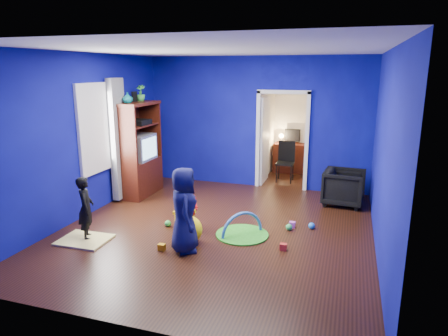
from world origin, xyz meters
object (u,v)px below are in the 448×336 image
(study_desk, at_px, (291,158))
(kid_chair, at_px, (184,213))
(hopper_ball, at_px, (188,230))
(child_black, at_px, (86,208))
(play_mat, at_px, (242,234))
(tv_armoire, at_px, (138,149))
(child_navy, at_px, (184,210))
(crt_tv, at_px, (140,147))
(vase, at_px, (128,98))
(folding_chair, at_px, (285,163))
(toddler_red, at_px, (188,209))
(armchair, at_px, (344,187))

(study_desk, bearing_deg, kid_chair, -104.86)
(study_desk, bearing_deg, hopper_ball, -99.74)
(child_black, relative_size, play_mat, 1.19)
(tv_armoire, relative_size, study_desk, 2.23)
(child_black, height_order, play_mat, child_black)
(child_navy, height_order, crt_tv, crt_tv)
(vase, distance_m, hopper_ball, 3.20)
(child_black, xyz_separation_m, folding_chair, (2.43, 4.26, -0.04))
(vase, bearing_deg, folding_chair, 38.48)
(tv_armoire, bearing_deg, hopper_ball, -45.88)
(child_black, relative_size, toddler_red, 1.21)
(crt_tv, xyz_separation_m, study_desk, (2.76, 2.89, -0.65))
(folding_chair, bearing_deg, vase, -141.52)
(armchair, distance_m, vase, 4.61)
(toddler_red, bearing_deg, play_mat, 25.40)
(armchair, height_order, crt_tv, crt_tv)
(hopper_ball, relative_size, study_desk, 0.50)
(child_navy, xyz_separation_m, tv_armoire, (-2.01, 2.27, 0.35))
(armchair, bearing_deg, folding_chair, 51.22)
(toddler_red, xyz_separation_m, crt_tv, (-1.76, 1.65, 0.60))
(child_navy, distance_m, kid_chair, 0.98)
(armchair, relative_size, child_black, 0.77)
(armchair, relative_size, kid_chair, 1.55)
(tv_armoire, bearing_deg, child_black, -80.85)
(folding_chair, bearing_deg, hopper_ball, -102.04)
(vase, bearing_deg, play_mat, -23.80)
(armchair, xyz_separation_m, child_black, (-3.81, -2.93, 0.15))
(armchair, relative_size, toddler_red, 0.93)
(toddler_red, relative_size, folding_chair, 0.91)
(hopper_ball, distance_m, kid_chair, 0.65)
(armchair, relative_size, play_mat, 0.91)
(play_mat, bearing_deg, folding_chair, 87.80)
(armchair, relative_size, study_desk, 0.88)
(vase, relative_size, kid_chair, 0.42)
(child_black, relative_size, tv_armoire, 0.51)
(child_black, distance_m, crt_tv, 2.42)
(tv_armoire, height_order, play_mat, tv_armoire)
(child_navy, distance_m, folding_chair, 4.28)
(tv_armoire, height_order, crt_tv, tv_armoire)
(play_mat, relative_size, study_desk, 0.97)
(vase, bearing_deg, child_navy, -44.44)
(hopper_ball, bearing_deg, armchair, 49.64)
(folding_chair, bearing_deg, study_desk, 90.00)
(crt_tv, relative_size, kid_chair, 1.40)
(folding_chair, bearing_deg, kid_chair, -108.82)
(tv_armoire, height_order, folding_chair, tv_armoire)
(kid_chair, distance_m, study_desk, 4.49)
(toddler_red, xyz_separation_m, kid_chair, (-0.15, 0.20, -0.17))
(kid_chair, bearing_deg, child_navy, -52.31)
(study_desk, height_order, folding_chair, folding_chair)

